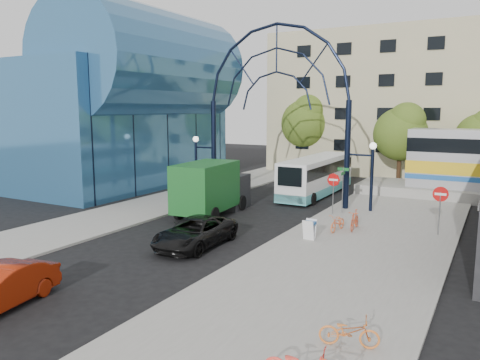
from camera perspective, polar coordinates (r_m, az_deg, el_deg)
The scene contains 18 objects.
ground at distance 21.21m, azimuth -12.15°, elevation -9.26°, with size 120.00×120.00×0.00m, color black.
sidewalk_east at distance 20.83m, azimuth 12.73°, elevation -9.44°, with size 8.00×56.00×0.12m, color gray.
plaza_west at distance 29.72m, azimuth -13.95°, elevation -4.02°, with size 5.00×50.00×0.12m, color gray.
gateway_arch at distance 32.09m, azimuth 4.45°, elevation 12.40°, with size 13.64×0.44×12.10m.
stop_sign at distance 28.76m, azimuth 11.32°, elevation -0.43°, with size 0.80×0.07×2.50m.
do_not_enter_sign at distance 25.57m, azimuth 23.23°, elevation -2.14°, with size 0.76×0.07×2.48m.
street_name_sign at distance 29.18m, azimuth 12.44°, elevation -0.05°, with size 0.70×0.70×2.80m.
sandwich_board at distance 23.17m, azimuth 8.48°, elevation -5.71°, with size 0.55×0.61×0.99m.
transit_hall at distance 41.60m, azimuth -14.70°, elevation 8.74°, with size 16.50×18.00×14.50m.
apartment_block at distance 51.32m, azimuth 16.52°, elevation 8.94°, with size 20.00×12.10×14.00m.
tree_north_a at distance 41.67m, azimuth 19.14°, elevation 5.66°, with size 4.48×4.48×7.00m.
tree_north_b at distance 48.22m, azimuth 8.20°, elevation 7.18°, with size 5.12×5.12×8.00m.
city_bus at distance 35.69m, azimuth 9.37°, elevation 0.57°, with size 2.47×10.42×2.85m.
green_truck at distance 28.68m, azimuth -3.38°, elevation -1.01°, with size 2.96×6.69×3.29m.
black_suv at distance 22.28m, azimuth -5.48°, elevation -6.38°, with size 2.28×4.96×1.38m, color black.
bike_near_a at distance 25.07m, azimuth 11.83°, elevation -5.11°, with size 0.59×1.69×0.89m, color orange.
bike_near_b at distance 25.50m, azimuth 13.79°, elevation -4.75°, with size 0.50×1.75×1.05m, color #CE4D29.
bike_far_a at distance 13.51m, azimuth 13.16°, elevation -17.56°, with size 0.56×1.61×0.85m, color orange.
Camera 1 is at (13.47, -15.05, 6.47)m, focal length 35.00 mm.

